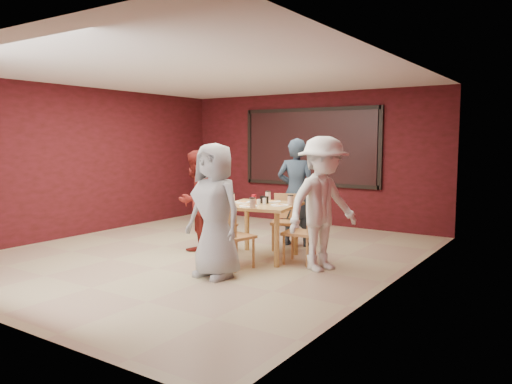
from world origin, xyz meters
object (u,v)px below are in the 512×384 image
Objects in this scene: chair_back at (286,218)px; diner_front at (215,211)px; diner_left at (196,200)px; chair_right at (305,229)px; diner_back at (296,192)px; dining_table at (261,211)px; chair_left at (219,222)px; diner_right at (323,204)px; chair_front at (232,233)px.

chair_back is 2.05m from diner_front.
diner_left is (-1.18, -0.89, 0.30)m from chair_back.
diner_front reaches higher than chair_right.
chair_right is at bearing 89.42° from diner_left.
diner_left is at bearing -175.50° from chair_right.
diner_back reaches higher than chair_right.
diner_back is at bearing 98.41° from diner_front.
chair_left is at bearing 175.32° from dining_table.
chair_left is 0.47× the size of diner_front.
chair_back is 1.51m from diner_right.
chair_left is (-0.83, -0.73, -0.04)m from chair_back.
chair_left is 0.51× the size of diner_left.
diner_front reaches higher than chair_back.
dining_table is at bearing -88.33° from chair_back.
diner_back is (0.02, 0.32, 0.40)m from chair_back.
chair_back is at bearing 99.23° from diner_front.
diner_back is at bearing 86.82° from chair_back.
diner_front is at bearing -54.15° from chair_left.
diner_left reaches higher than chair_front.
chair_front is 1.93m from diner_back.
chair_back is 0.49× the size of diner_right.
chair_back is at bearing 91.52° from chair_front.
chair_front is 1.33m from diner_right.
chair_left is at bearing 179.64° from chair_right.
diner_front reaches higher than diner_left.
diner_left is at bearing 29.87° from diner_back.
chair_right is 0.56× the size of diner_left.
diner_right is at bearing 53.60° from diner_front.
diner_back reaches higher than chair_front.
chair_right is at bearing 84.75° from diner_right.
diner_left reaches higher than chair_right.
diner_left is (-1.93, -0.15, 0.30)m from chair_right.
chair_front is 1.00× the size of chair_back.
diner_left reaches higher than chair_left.
chair_front is 1.09× the size of chair_left.
diner_back is (-0.08, 2.34, 0.03)m from diner_front.
chair_front is 0.49× the size of diner_right.
diner_right is (1.95, -0.19, 0.46)m from chair_left.
diner_right reaches higher than diner_back.
diner_right is (1.02, 1.10, 0.04)m from diner_front.
diner_right reaches higher than diner_left.
chair_right is (0.71, 0.83, 0.00)m from chair_front.
chair_left is at bearing 104.73° from diner_right.
chair_front is 1.43m from diner_left.
diner_right is (1.10, -1.23, 0.01)m from diner_back.
chair_right is at bearing -44.65° from chair_back.
chair_front is at bearing -44.06° from chair_left.
dining_table is at bearing 89.29° from diner_left.
dining_table is 1.49× the size of chair_left.
chair_left is 0.45× the size of diner_back.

